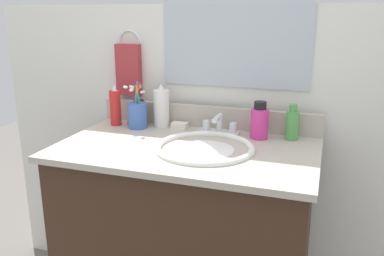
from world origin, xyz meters
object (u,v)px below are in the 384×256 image
bottle_lotion_white (162,108)px  bottle_oil_amber (142,113)px  hand_towel (129,70)px  bottle_spray_red (115,107)px  faucet (219,127)px  bottle_toner_green (292,124)px  bottle_soap_pink (259,122)px  soap_bar (180,125)px  cup_blue_plastic (137,114)px

bottle_lotion_white → bottle_oil_amber: bearing=169.4°
hand_towel → bottle_spray_red: (-0.01, -0.11, -0.14)m
hand_towel → bottle_spray_red: size_ratio=1.27×
faucet → bottle_toner_green: bearing=3.8°
bottle_soap_pink → hand_towel: bearing=170.1°
bottle_oil_amber → bottle_spray_red: bearing=-143.8°
bottle_oil_amber → soap_bar: bearing=-8.7°
soap_bar → bottle_toner_green: bearing=-1.0°
faucet → cup_blue_plastic: size_ratio=0.83×
hand_towel → cup_blue_plastic: 0.22m
bottle_lotion_white → soap_bar: bottle_lotion_white is taller
bottle_oil_amber → bottle_toner_green: size_ratio=0.74×
bottle_toner_green → bottle_soap_pink: (-0.12, -0.02, 0.00)m
bottle_spray_red → bottle_oil_amber: size_ratio=1.73×
bottle_toner_green → soap_bar: bottle_toner_green is taller
hand_towel → bottle_soap_pink: size_ratio=1.55×
hand_towel → cup_blue_plastic: bearing=-52.3°
bottle_lotion_white → bottle_toner_green: size_ratio=1.32×
hand_towel → bottle_lotion_white: hand_towel is taller
bottle_lotion_white → bottle_toner_green: 0.54m
bottle_soap_pink → bottle_toner_green: bearing=10.9°
bottle_lotion_white → soap_bar: (0.08, -0.01, -0.07)m
bottle_toner_green → cup_blue_plastic: cup_blue_plastic is taller
faucet → bottle_lotion_white: bearing=172.2°
faucet → soap_bar: (-0.18, 0.03, -0.02)m
faucet → bottle_soap_pink: bearing=-1.7°
bottle_lotion_white → bottle_soap_pink: (0.42, -0.04, -0.01)m
bottle_toner_green → faucet: bearing=-176.2°
bottle_oil_amber → bottle_soap_pink: bearing=-6.5°
bottle_soap_pink → bottle_lotion_white: bearing=174.5°
bottle_soap_pink → cup_blue_plastic: cup_blue_plastic is taller
bottle_soap_pink → cup_blue_plastic: 0.50m
bottle_oil_amber → cup_blue_plastic: size_ratio=0.52×
bottle_oil_amber → bottle_lotion_white: bearing=-10.6°
hand_towel → bottle_toner_green: hand_towel is taller
bottle_toner_green → soap_bar: (-0.45, 0.01, -0.05)m
bottle_lotion_white → bottle_oil_amber: size_ratio=1.80×
bottle_spray_red → bottle_toner_green: 0.73m
bottle_spray_red → faucet: bearing=1.4°
faucet → bottle_oil_amber: 0.36m
bottle_oil_amber → faucet: bearing=-8.6°
cup_blue_plastic → soap_bar: (0.17, 0.05, -0.05)m
soap_bar → bottle_soap_pink: bearing=-5.3°
hand_towel → bottle_oil_amber: 0.20m
hand_towel → bottle_spray_red: bearing=-96.4°
bottle_spray_red → bottle_toner_green: size_ratio=1.28×
bottle_spray_red → bottle_oil_amber: 0.12m
hand_towel → bottle_toner_green: size_ratio=1.62×
bottle_toner_green → bottle_soap_pink: bearing=-169.1°
hand_towel → bottle_lotion_white: bearing=-19.9°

